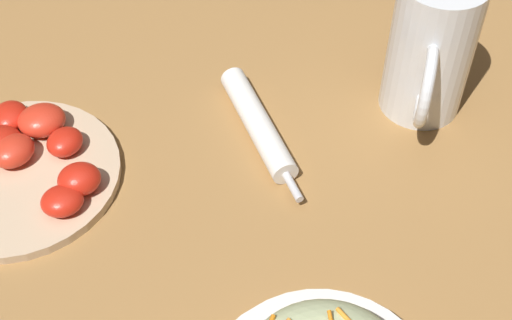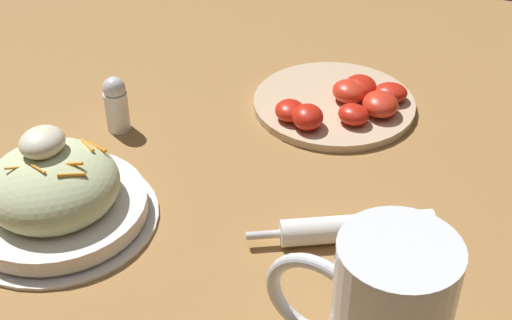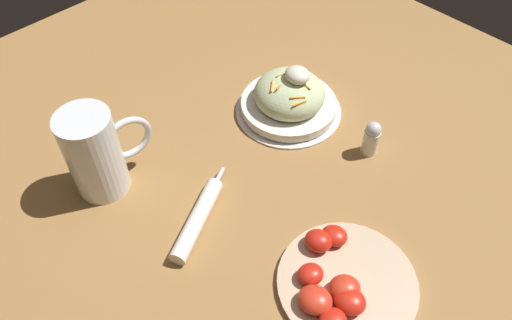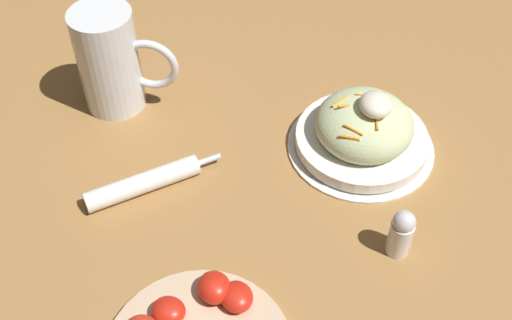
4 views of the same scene
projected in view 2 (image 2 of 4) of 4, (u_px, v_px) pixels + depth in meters
The scene contains 5 objects.
ground_plane at pixel (230, 222), 0.80m from camera, with size 1.43×1.43×0.00m, color #9E703D.
salad_plate at pixel (55, 195), 0.78m from camera, with size 0.22×0.22×0.11m.
napkin_roll at pixel (355, 228), 0.77m from camera, with size 0.11×0.19×0.03m.
tomato_plate at pixel (341, 102), 0.97m from camera, with size 0.22×0.22×0.04m.
salt_shaker at pixel (116, 104), 0.92m from camera, with size 0.03×0.03×0.07m.
Camera 2 is at (0.56, 0.24, 0.52)m, focal length 51.30 mm.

